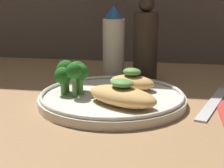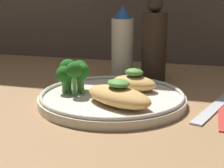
{
  "view_description": "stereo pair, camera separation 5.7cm",
  "coord_description": "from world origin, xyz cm",
  "px_view_note": "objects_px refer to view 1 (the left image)",
  "views": [
    {
      "loc": [
        9.59,
        -54.09,
        18.05
      ],
      "look_at": [
        0.0,
        0.0,
        3.4
      ],
      "focal_mm": 55.0,
      "sensor_mm": 36.0,
      "label": 1
    },
    {
      "loc": [
        15.13,
        -52.81,
        18.05
      ],
      "look_at": [
        0.0,
        0.0,
        3.4
      ],
      "focal_mm": 55.0,
      "sensor_mm": 36.0,
      "label": 2
    }
  ],
  "objects_px": {
    "sauce_bottle": "(114,44)",
    "pepper_grinder": "(146,43)",
    "plate": "(112,98)",
    "broccoli_bunch": "(72,72)"
  },
  "relations": [
    {
      "from": "plate",
      "to": "pepper_grinder",
      "type": "relative_size",
      "value": 1.41
    },
    {
      "from": "sauce_bottle",
      "to": "broccoli_bunch",
      "type": "bearing_deg",
      "value": -103.23
    },
    {
      "from": "plate",
      "to": "broccoli_bunch",
      "type": "bearing_deg",
      "value": 177.04
    },
    {
      "from": "sauce_bottle",
      "to": "pepper_grinder",
      "type": "relative_size",
      "value": 0.89
    },
    {
      "from": "sauce_bottle",
      "to": "pepper_grinder",
      "type": "height_order",
      "value": "pepper_grinder"
    },
    {
      "from": "broccoli_bunch",
      "to": "sauce_bottle",
      "type": "xyz_separation_m",
      "value": [
        0.04,
        0.18,
        0.02
      ]
    },
    {
      "from": "plate",
      "to": "broccoli_bunch",
      "type": "distance_m",
      "value": 0.08
    },
    {
      "from": "sauce_bottle",
      "to": "pepper_grinder",
      "type": "xyz_separation_m",
      "value": [
        0.07,
        -0.0,
        0.0
      ]
    },
    {
      "from": "plate",
      "to": "broccoli_bunch",
      "type": "xyz_separation_m",
      "value": [
        -0.07,
        0.0,
        0.04
      ]
    },
    {
      "from": "broccoli_bunch",
      "to": "pepper_grinder",
      "type": "distance_m",
      "value": 0.21
    }
  ]
}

